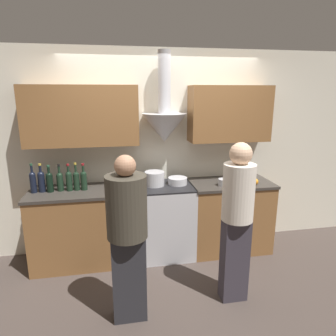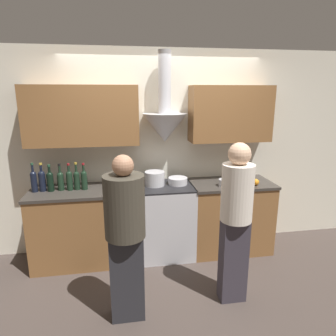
{
  "view_description": "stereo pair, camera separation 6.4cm",
  "coord_description": "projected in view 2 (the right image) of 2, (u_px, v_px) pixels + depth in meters",
  "views": [
    {
      "loc": [
        -0.63,
        -3.17,
        2.07
      ],
      "look_at": [
        0.0,
        0.25,
        1.19
      ],
      "focal_mm": 32.0,
      "sensor_mm": 36.0,
      "label": 1
    },
    {
      "loc": [
        -0.56,
        -3.18,
        2.07
      ],
      "look_at": [
        0.0,
        0.25,
        1.19
      ],
      "focal_mm": 32.0,
      "sensor_mm": 36.0,
      "label": 2
    }
  ],
  "objects": [
    {
      "name": "wine_bottle_5",
      "position": [
        77.0,
        179.0,
        3.56
      ],
      "size": [
        0.07,
        0.07,
        0.33
      ],
      "color": "black",
      "rests_on": "counter_left"
    },
    {
      "name": "stove_range",
      "position": [
        167.0,
        220.0,
        3.86
      ],
      "size": [
        0.65,
        0.6,
        0.94
      ],
      "color": "silver",
      "rests_on": "ground_plane"
    },
    {
      "name": "wine_bottle_0",
      "position": [
        34.0,
        180.0,
        3.47
      ],
      "size": [
        0.07,
        0.07,
        0.35
      ],
      "color": "black",
      "rests_on": "counter_left"
    },
    {
      "name": "stock_pot",
      "position": [
        155.0,
        179.0,
        3.72
      ],
      "size": [
        0.25,
        0.25,
        0.18
      ],
      "color": "silver",
      "rests_on": "stove_range"
    },
    {
      "name": "mixing_bowl",
      "position": [
        178.0,
        181.0,
        3.78
      ],
      "size": [
        0.24,
        0.24,
        0.09
      ],
      "color": "silver",
      "rests_on": "stove_range"
    },
    {
      "name": "ground_plane",
      "position": [
        171.0,
        267.0,
        3.64
      ],
      "size": [
        12.0,
        12.0,
        0.0
      ],
      "primitive_type": "plane",
      "color": "#423833"
    },
    {
      "name": "wine_bottle_2",
      "position": [
        50.0,
        180.0,
        3.49
      ],
      "size": [
        0.08,
        0.08,
        0.32
      ],
      "color": "black",
      "rests_on": "counter_left"
    },
    {
      "name": "saucepan",
      "position": [
        224.0,
        183.0,
        3.71
      ],
      "size": [
        0.14,
        0.14,
        0.09
      ],
      "color": "silver",
      "rests_on": "counter_right"
    },
    {
      "name": "wine_bottle_4",
      "position": [
        69.0,
        179.0,
        3.53
      ],
      "size": [
        0.07,
        0.07,
        0.32
      ],
      "color": "black",
      "rests_on": "counter_left"
    },
    {
      "name": "wall_back",
      "position": [
        160.0,
        141.0,
        3.86
      ],
      "size": [
        8.4,
        0.55,
        2.6
      ],
      "color": "silver",
      "rests_on": "ground_plane"
    },
    {
      "name": "counter_right",
      "position": [
        229.0,
        216.0,
        3.99
      ],
      "size": [
        1.06,
        0.62,
        0.94
      ],
      "color": "brown",
      "rests_on": "ground_plane"
    },
    {
      "name": "orange_fruit",
      "position": [
        256.0,
        182.0,
        3.74
      ],
      "size": [
        0.08,
        0.08,
        0.08
      ],
      "color": "orange",
      "rests_on": "counter_right"
    },
    {
      "name": "wine_bottle_6",
      "position": [
        84.0,
        179.0,
        3.56
      ],
      "size": [
        0.07,
        0.07,
        0.32
      ],
      "color": "black",
      "rests_on": "counter_left"
    },
    {
      "name": "wine_bottle_3",
      "position": [
        60.0,
        180.0,
        3.53
      ],
      "size": [
        0.08,
        0.08,
        0.32
      ],
      "color": "black",
      "rests_on": "counter_left"
    },
    {
      "name": "counter_left",
      "position": [
        88.0,
        225.0,
        3.7
      ],
      "size": [
        1.34,
        0.62,
        0.94
      ],
      "color": "brown",
      "rests_on": "ground_plane"
    },
    {
      "name": "person_foreground_right",
      "position": [
        236.0,
        216.0,
        2.88
      ],
      "size": [
        0.3,
        0.3,
        1.63
      ],
      "color": "#38333D",
      "rests_on": "ground_plane"
    },
    {
      "name": "wine_bottle_1",
      "position": [
        42.0,
        180.0,
        3.5
      ],
      "size": [
        0.08,
        0.08,
        0.34
      ],
      "color": "black",
      "rests_on": "counter_left"
    },
    {
      "name": "person_foreground_left",
      "position": [
        125.0,
        233.0,
        2.65
      ],
      "size": [
        0.36,
        0.36,
        1.57
      ],
      "color": "#28282D",
      "rests_on": "ground_plane"
    }
  ]
}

